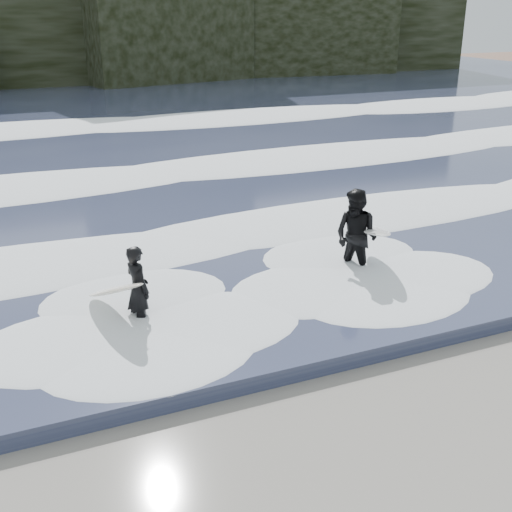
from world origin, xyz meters
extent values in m
plane|color=brown|center=(0.00, 0.00, 0.00)|extent=(120.00, 120.00, 0.00)
cube|color=#2F3552|center=(0.00, 29.00, 0.15)|extent=(90.00, 52.00, 0.30)
cube|color=black|center=(0.00, 46.00, 5.00)|extent=(70.00, 9.00, 10.00)
ellipsoid|color=white|center=(0.00, 9.00, 0.40)|extent=(60.00, 3.20, 0.20)
ellipsoid|color=white|center=(0.00, 16.00, 0.42)|extent=(60.00, 4.00, 0.24)
ellipsoid|color=white|center=(0.00, 25.00, 0.45)|extent=(60.00, 4.80, 0.30)
imported|color=black|center=(-1.99, 5.69, 0.81)|extent=(0.53, 0.67, 1.61)
ellipsoid|color=silver|center=(-2.39, 5.74, 0.84)|extent=(1.05, 1.98, 0.93)
imported|color=black|center=(2.70, 6.07, 1.00)|extent=(1.13, 1.21, 1.99)
ellipsoid|color=white|center=(3.12, 6.07, 1.07)|extent=(1.13, 1.96, 0.53)
camera|label=1|loc=(-4.16, -4.57, 5.47)|focal=45.00mm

